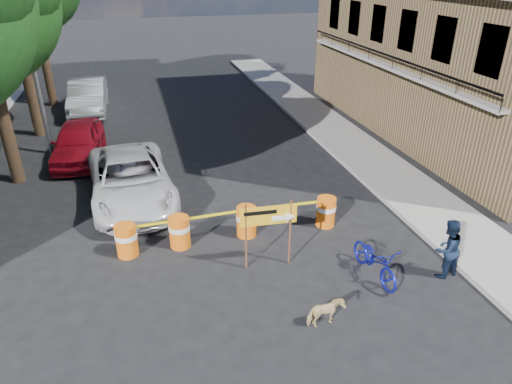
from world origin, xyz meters
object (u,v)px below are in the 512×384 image
sedan_red (78,142)px  barrel_far_left (126,240)px  detour_sign (276,220)px  barrel_mid_left (180,231)px  bicycle (377,245)px  pedestrian (447,249)px  suv_white (131,179)px  barrel_mid_right (246,221)px  sedan_silver (88,96)px  dog (325,313)px  barrel_far_right (326,211)px

sedan_red → barrel_far_left: bearing=-73.1°
detour_sign → barrel_mid_left: bearing=150.0°
barrel_far_left → bicycle: 6.44m
barrel_mid_left → sedan_red: size_ratio=0.21×
pedestrian → bicycle: 1.74m
barrel_far_left → suv_white: (0.21, 3.22, 0.28)m
barrel_far_left → suv_white: size_ratio=0.17×
detour_sign → sedan_red: (-5.38, 8.74, -0.61)m
barrel_mid_right → suv_white: 4.38m
barrel_far_left → sedan_red: sedan_red is taller
detour_sign → sedan_silver: size_ratio=0.37×
barrel_far_left → dog: (4.06, -3.84, -0.14)m
barrel_mid_right → barrel_far_right: 2.39m
sedan_red → sedan_silver: 6.63m
barrel_far_right → detour_sign: size_ratio=0.49×
bicycle → dog: 2.33m
barrel_mid_left → pedestrian: size_ratio=0.57×
barrel_far_left → barrel_far_right: size_ratio=1.00×
barrel_far_right → pedestrian: (1.89, -3.02, 0.31)m
barrel_mid_left → bicycle: bicycle is taller
barrel_far_right → sedan_red: size_ratio=0.21×
barrel_far_left → suv_white: 3.24m
barrel_far_right → bicycle: bearing=-85.5°
detour_sign → pedestrian: size_ratio=1.18×
bicycle → suv_white: 8.10m
barrel_far_left → detour_sign: detour_sign is taller
barrel_far_left → sedan_silver: (-1.71, 13.92, 0.35)m
barrel_far_right → bicycle: (0.21, -2.61, 0.45)m
barrel_mid_left → sedan_red: 7.88m
barrel_far_right → sedan_silver: bearing=118.2°
barrel_far_right → bicycle: bicycle is taller
pedestrian → sedan_red: pedestrian is taller
barrel_far_right → suv_white: 6.33m
detour_sign → sedan_red: detour_sign is taller
barrel_far_right → dog: size_ratio=1.14×
barrel_far_left → sedan_red: 7.49m
dog → suv_white: size_ratio=0.15×
sedan_red → barrel_mid_left: bearing=-63.0°
barrel_mid_right → bicycle: bearing=-45.9°
dog → suv_white: 8.05m
dog → sedan_silver: size_ratio=0.16×
barrel_far_left → pedestrian: pedestrian is taller
barrel_far_left → pedestrian: size_ratio=0.57×
barrel_mid_right → suv_white: (-3.09, 3.08, 0.28)m
pedestrian → sedan_silver: (-9.30, 16.86, 0.03)m
suv_white → sedan_red: size_ratio=1.25×
barrel_far_right → sedan_silver: 15.71m
barrel_mid_right → barrel_mid_left: bearing=-177.7°
dog → barrel_mid_right: bearing=2.8°
suv_white → sedan_silver: 10.87m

